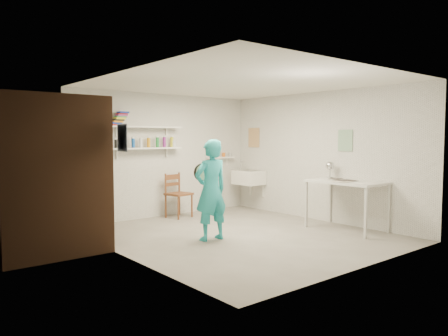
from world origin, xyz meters
TOP-DOWN VIEW (x-y plane):
  - floor at (0.00, 0.00)m, footprint 4.00×4.50m
  - ceiling at (0.00, 0.00)m, footprint 4.00×4.50m
  - wall_back at (0.00, 2.26)m, footprint 4.00×0.02m
  - wall_front at (0.00, -2.26)m, footprint 4.00×0.02m
  - wall_left at (-2.01, 0.00)m, footprint 0.02×4.50m
  - wall_right at (2.01, 0.00)m, footprint 0.02×4.50m
  - doorway_recess at (-1.99, 1.05)m, footprint 0.02×0.90m
  - corridor_box at (-2.70, 1.05)m, footprint 1.40×1.50m
  - door_lintel at (-1.97, 1.05)m, footprint 0.06×1.05m
  - door_jamb_near at (-1.97, 0.55)m, footprint 0.06×0.10m
  - door_jamb_far at (-1.97, 1.55)m, footprint 0.06×0.10m
  - shelf_lower at (-0.50, 2.13)m, footprint 1.50×0.22m
  - shelf_upper at (-0.50, 2.13)m, footprint 1.50×0.22m
  - ledge_shelf at (1.35, 2.17)m, footprint 0.70×0.14m
  - poster_left at (-1.99, 0.05)m, footprint 0.01×0.28m
  - poster_right_a at (1.99, 1.80)m, footprint 0.01×0.34m
  - poster_right_b at (1.99, -0.55)m, footprint 0.01×0.30m
  - belfast_sink at (1.75, 1.70)m, footprint 0.48×0.60m
  - man at (-0.56, 0.03)m, footprint 0.57×0.39m
  - wall_clock at (-0.57, 0.25)m, footprint 0.28×0.05m
  - wooden_chair at (0.10, 1.90)m, footprint 0.50×0.48m
  - work_table at (1.64, -0.84)m, footprint 0.75×1.25m
  - desk_lamp at (1.85, -0.34)m, footprint 0.16×0.16m
  - spray_cans at (-0.50, 2.13)m, footprint 1.29×0.06m
  - book_stack at (-1.02, 2.13)m, footprint 0.34×0.14m
  - ledge_pots at (1.35, 2.17)m, footprint 0.48×0.07m
  - papers at (1.64, -0.84)m, footprint 0.30×0.22m

SIDE VIEW (x-z plane):
  - floor at x=0.00m, z-range -0.02..0.00m
  - work_table at x=1.64m, z-range 0.00..0.83m
  - wooden_chair at x=0.10m, z-range 0.00..0.92m
  - belfast_sink at x=1.75m, z-range 0.55..0.85m
  - man at x=-0.56m, z-range 0.00..1.52m
  - papers at x=1.64m, z-range 0.83..0.85m
  - doorway_recess at x=-1.99m, z-range 0.00..2.00m
  - door_jamb_near at x=-1.97m, z-range 0.00..2.00m
  - door_jamb_far at x=-1.97m, z-range 0.00..2.00m
  - wall_clock at x=-0.57m, z-range 0.88..1.15m
  - corridor_box at x=-2.70m, z-range 0.00..2.10m
  - desk_lamp at x=1.85m, z-range 0.97..1.13m
  - ledge_shelf at x=1.35m, z-range 1.11..1.14m
  - ledge_pots at x=1.35m, z-range 1.14..1.22m
  - wall_back at x=0.00m, z-range 0.00..2.40m
  - wall_front at x=0.00m, z-range 0.00..2.40m
  - wall_left at x=-2.01m, z-range 0.00..2.40m
  - wall_right at x=2.01m, z-range 0.00..2.40m
  - shelf_lower at x=-0.50m, z-range 1.34..1.36m
  - spray_cans at x=-0.50m, z-range 1.36..1.53m
  - poster_right_b at x=1.99m, z-range 1.31..1.69m
  - poster_left at x=-1.99m, z-range 1.37..1.73m
  - poster_right_a at x=1.99m, z-range 1.34..1.76m
  - shelf_upper at x=-0.50m, z-range 1.74..1.76m
  - book_stack at x=-1.02m, z-range 1.77..2.02m
  - door_lintel at x=-1.97m, z-range 2.00..2.10m
  - ceiling at x=0.00m, z-range 2.40..2.42m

